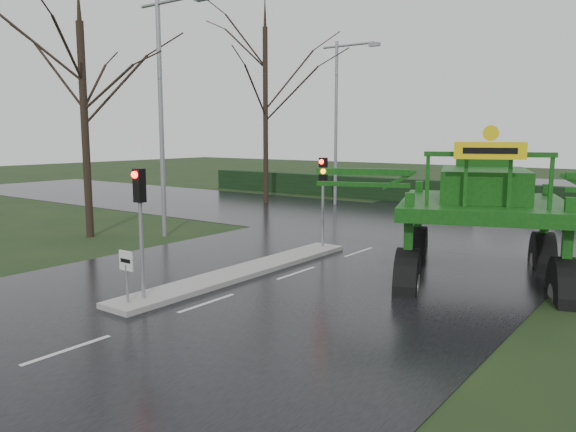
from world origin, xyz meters
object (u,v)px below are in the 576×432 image
Objects in this scene: street_light_left_far at (340,108)px; crop_sprayer at (411,193)px; traffic_signal_near at (140,206)px; traffic_signal_mid at (323,183)px; street_light_left_near at (165,96)px; keep_left_sign at (126,268)px; white_sedan at (515,219)px.

crop_sprayer is at bearing -52.54° from street_light_left_far.
traffic_signal_mid is (0.00, 8.50, 0.00)m from traffic_signal_near.
street_light_left_near is 14.00m from street_light_left_far.
crop_sprayer is (11.60, -15.14, -3.26)m from street_light_left_far.
street_light_left_near is (-6.89, -1.49, 3.40)m from traffic_signal_mid.
street_light_left_far is 19.36m from crop_sprayer.
keep_left_sign reaches higher than white_sedan.
white_sedan is at bearing 74.14° from crop_sprayer.
keep_left_sign is at bearing -90.00° from traffic_signal_mid.
crop_sprayer reaches higher than white_sedan.
street_light_left_far is at bearing 118.86° from traffic_signal_mid.
street_light_left_near is (-6.89, 7.50, 4.93)m from keep_left_sign.
street_light_left_far is (-6.89, 21.01, 3.40)m from traffic_signal_near.
traffic_signal_mid is 13.66m from white_sedan.
street_light_left_near is 12.11m from crop_sprayer.
street_light_left_near is 1.02× the size of crop_sprayer.
traffic_signal_near is at bearing -90.00° from traffic_signal_mid.
keep_left_sign is 8.08m from crop_sprayer.
traffic_signal_near is 0.89× the size of white_sedan.
traffic_signal_near is 0.35× the size of street_light_left_far.
white_sedan is at bearing 53.85° from street_light_left_near.
traffic_signal_near and traffic_signal_mid have the same top height.
street_light_left_near reaches higher than crop_sprayer.
traffic_signal_mid reaches higher than keep_left_sign.
traffic_signal_mid is (0.00, 8.99, 1.53)m from keep_left_sign.
street_light_left_near and street_light_left_far have the same top height.
traffic_signal_mid is at bearing 130.93° from crop_sprayer.
street_light_left_near is at bearing 134.53° from traffic_signal_near.
street_light_left_far reaches higher than white_sedan.
crop_sprayer reaches higher than traffic_signal_near.
traffic_signal_mid is 0.35× the size of street_light_left_near.
crop_sprayer is at bearing -175.87° from white_sedan.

